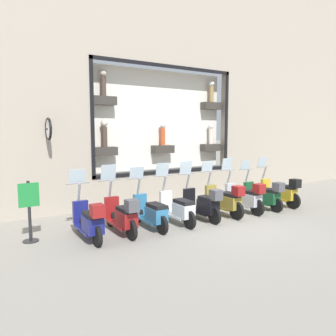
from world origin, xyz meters
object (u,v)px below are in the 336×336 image
object	(u,v)px
scooter_silver_2	(246,197)
scooter_red_7	(123,216)
scooter_teal_6	(151,213)
shop_sign_post	(29,210)
scooter_white_5	(178,209)
scooter_navy_8	(90,221)
scooter_green_1	(264,195)
scooter_yellow_0	(281,192)
scooter_black_4	(203,204)
scooter_olive_3	(225,200)

from	to	relation	value
scooter_silver_2	scooter_red_7	distance (m)	4.17
scooter_teal_6	shop_sign_post	xyz separation A→B (m)	(0.57, 2.87, 0.33)
scooter_white_5	scooter_red_7	world-z (taller)	scooter_red_7
scooter_teal_6	scooter_navy_8	bearing A→B (deg)	92.13
scooter_green_1	scooter_silver_2	bearing A→B (deg)	89.22
scooter_green_1	scooter_white_5	world-z (taller)	scooter_white_5
scooter_yellow_0	scooter_teal_6	bearing A→B (deg)	89.40
scooter_yellow_0	scooter_navy_8	world-z (taller)	scooter_yellow_0
scooter_green_1	scooter_white_5	distance (m)	3.34
scooter_black_4	scooter_white_5	size ratio (longest dim) A/B	1.00
scooter_navy_8	shop_sign_post	bearing A→B (deg)	62.01
scooter_olive_3	scooter_white_5	world-z (taller)	scooter_white_5
scooter_red_7	scooter_navy_8	world-z (taller)	scooter_red_7
scooter_black_4	shop_sign_post	xyz separation A→B (m)	(0.63, 4.53, 0.29)
scooter_silver_2	scooter_navy_8	bearing A→B (deg)	90.08
scooter_silver_2	shop_sign_post	bearing A→B (deg)	84.20
scooter_white_5	scooter_black_4	bearing A→B (deg)	-94.32
scooter_green_1	shop_sign_post	distance (m)	7.07
scooter_green_1	scooter_red_7	world-z (taller)	scooter_red_7
scooter_silver_2	scooter_red_7	size ratio (longest dim) A/B	1.00
scooter_navy_8	scooter_teal_6	bearing A→B (deg)	-87.87
scooter_green_1	scooter_red_7	bearing A→B (deg)	89.89
scooter_green_1	scooter_olive_3	bearing A→B (deg)	89.53
scooter_white_5	scooter_teal_6	distance (m)	0.83
scooter_yellow_0	scooter_olive_3	distance (m)	2.50
scooter_red_7	scooter_navy_8	xyz separation A→B (m)	(-0.01, 0.83, -0.01)
scooter_white_5	scooter_red_7	size ratio (longest dim) A/B	1.00
scooter_yellow_0	shop_sign_post	xyz separation A→B (m)	(0.63, 7.87, 0.27)
scooter_white_5	scooter_yellow_0	bearing A→B (deg)	-90.76
scooter_olive_3	scooter_yellow_0	bearing A→B (deg)	-89.98
scooter_green_1	scooter_navy_8	bearing A→B (deg)	89.95
scooter_silver_2	scooter_navy_8	distance (m)	5.00
scooter_white_5	scooter_teal_6	world-z (taller)	scooter_white_5
scooter_green_1	scooter_teal_6	bearing A→B (deg)	89.08
scooter_olive_3	scooter_silver_2	bearing A→B (deg)	-90.16
scooter_silver_2	scooter_teal_6	world-z (taller)	scooter_silver_2
scooter_yellow_0	scooter_white_5	size ratio (longest dim) A/B	1.01
scooter_olive_3	scooter_white_5	distance (m)	1.67
scooter_green_1	scooter_teal_6	world-z (taller)	scooter_teal_6
scooter_yellow_0	scooter_silver_2	size ratio (longest dim) A/B	1.00
scooter_black_4	shop_sign_post	size ratio (longest dim) A/B	1.26
scooter_teal_6	scooter_olive_3	bearing A→B (deg)	-91.22
scooter_black_4	scooter_silver_2	bearing A→B (deg)	-89.84
scooter_olive_3	scooter_black_4	xyz separation A→B (m)	(-0.01, 0.83, -0.01)
scooter_black_4	shop_sign_post	world-z (taller)	scooter_black_4
scooter_olive_3	scooter_white_5	bearing A→B (deg)	88.08
scooter_black_4	scooter_red_7	world-z (taller)	scooter_red_7
scooter_black_4	scooter_teal_6	size ratio (longest dim) A/B	1.00
scooter_red_7	scooter_white_5	bearing A→B (deg)	-87.94
scooter_yellow_0	scooter_white_5	xyz separation A→B (m)	(0.06, 4.17, -0.06)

